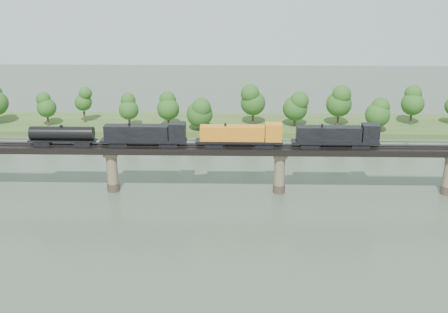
{
  "coord_description": "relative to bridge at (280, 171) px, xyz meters",
  "views": [
    {
      "loc": [
        -10.24,
        -94.69,
        53.09
      ],
      "look_at": [
        -13.21,
        30.0,
        9.0
      ],
      "focal_mm": 45.0,
      "sensor_mm": 36.0,
      "label": 1
    }
  ],
  "objects": [
    {
      "name": "bridge_superstructure",
      "position": [
        0.0,
        0.0,
        6.33
      ],
      "size": [
        220.0,
        4.9,
        0.75
      ],
      "color": "black",
      "rests_on": "bridge"
    },
    {
      "name": "far_treeline",
      "position": [
        -8.21,
        50.52,
        3.37
      ],
      "size": [
        289.06,
        17.54,
        13.6
      ],
      "color": "#382619",
      "rests_on": "far_bank"
    },
    {
      "name": "freight_train",
      "position": [
        -16.98,
        0.0,
        8.73
      ],
      "size": [
        81.95,
        3.19,
        5.64
      ],
      "color": "black",
      "rests_on": "bridge"
    },
    {
      "name": "ground",
      "position": [
        0.0,
        -30.0,
        -5.46
      ],
      "size": [
        400.0,
        400.0,
        0.0
      ],
      "primitive_type": "plane",
      "color": "#374536",
      "rests_on": "ground"
    },
    {
      "name": "bridge",
      "position": [
        0.0,
        0.0,
        0.0
      ],
      "size": [
        236.0,
        30.0,
        11.5
      ],
      "color": "#473A2D",
      "rests_on": "ground"
    },
    {
      "name": "far_bank",
      "position": [
        0.0,
        55.0,
        -4.66
      ],
      "size": [
        300.0,
        24.0,
        1.6
      ],
      "primitive_type": "cube",
      "color": "#355221",
      "rests_on": "ground"
    }
  ]
}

